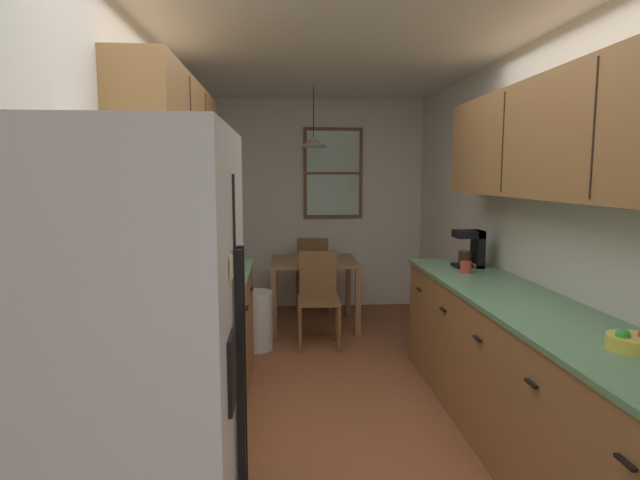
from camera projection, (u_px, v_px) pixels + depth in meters
The scene contains 24 objects.
ground_plane at pixel (340, 389), 4.02m from camera, with size 12.00×12.00×0.00m, color brown.
wall_left at pixel (155, 226), 3.76m from camera, with size 0.10×9.00×2.55m, color white.
wall_right at pixel (517, 223), 3.95m from camera, with size 0.10×9.00×2.55m, color white.
wall_back at pixel (317, 205), 6.48m from camera, with size 4.40×0.10×2.55m, color white.
ceiling_slab at pixel (342, 40), 3.70m from camera, with size 4.40×9.00×0.08m, color white.
refrigerator at pixel (125, 407), 1.69m from camera, with size 0.75×0.81×1.78m.
stove_range at pixel (165, 423), 2.46m from camera, with size 0.66×0.63×1.10m.
microwave_over_range at pixel (129, 167), 2.31m from camera, with size 0.39×0.57×0.33m.
counter_left at pixel (203, 343), 3.71m from camera, with size 0.64×1.88×0.90m.
upper_cabinets_left at pixel (175, 137), 3.47m from camera, with size 0.33×1.96×0.73m.
counter_right at pixel (528, 379), 3.06m from camera, with size 0.64×3.29×0.90m.
upper_cabinets_right at pixel (569, 137), 2.85m from camera, with size 0.33×2.97×0.69m.
dining_table at pixel (314, 270), 5.64m from camera, with size 0.91×0.86×0.73m.
dining_chair_near at pixel (318, 294), 5.03m from camera, with size 0.41×0.41×0.90m.
dining_chair_far at pixel (313, 270), 6.29m from camera, with size 0.43×0.43×0.90m.
pendant_light at pixel (313, 142), 5.48m from camera, with size 0.29×0.29×0.62m.
back_window at pixel (333, 173), 6.38m from camera, with size 0.72×0.05×1.10m.
trash_bin at pixel (255, 320), 4.92m from camera, with size 0.34×0.34×0.55m, color silver.
storage_canister at pixel (184, 285), 3.02m from camera, with size 0.11×0.11×0.21m.
dish_towel at pixel (242, 401), 2.64m from camera, with size 0.02×0.16×0.24m, color silver.
coffee_maker at pixel (472, 248), 4.19m from camera, with size 0.22×0.18×0.30m.
mug_by_coffeemaker at pixel (466, 267), 3.96m from camera, with size 0.12×0.08×0.09m.
fruit_bowl at pixel (633, 341), 2.21m from camera, with size 0.21×0.21×0.09m.
table_serving_bowl at pixel (316, 257), 5.63m from camera, with size 0.20×0.20×0.06m, color #4C7299.
Camera 1 is at (-0.43, -2.82, 1.64)m, focal length 29.27 mm.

